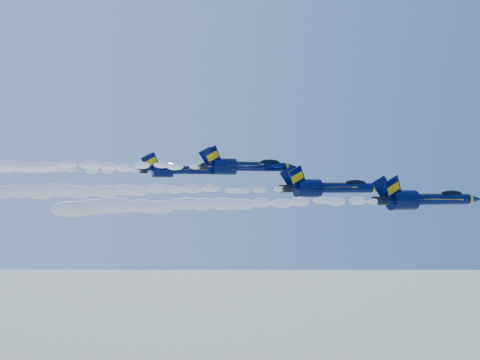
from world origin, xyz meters
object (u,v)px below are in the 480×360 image
object	(u,v)px
jet_lead	(424,199)
jet_fourth	(181,170)
jet_third	(244,166)
jet_second	(329,187)

from	to	relation	value
jet_lead	jet_fourth	world-z (taller)	jet_fourth
jet_lead	jet_fourth	distance (m)	39.98
jet_lead	jet_third	world-z (taller)	jet_third
jet_lead	jet_fourth	size ratio (longest dim) A/B	1.11
jet_second	jet_third	size ratio (longest dim) A/B	1.12
jet_fourth	jet_third	bearing A→B (deg)	-64.96
jet_second	jet_lead	bearing A→B (deg)	-57.19
jet_third	jet_fourth	size ratio (longest dim) A/B	1.02
jet_second	jet_third	bearing A→B (deg)	166.18
jet_lead	jet_third	bearing A→B (deg)	143.22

